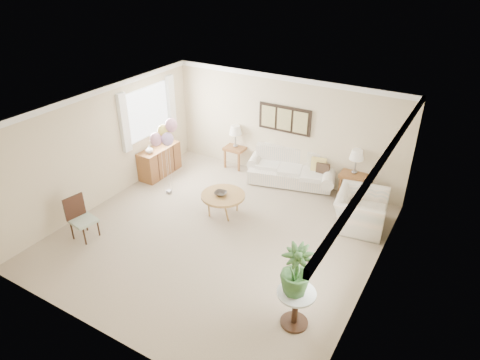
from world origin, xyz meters
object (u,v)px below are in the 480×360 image
at_px(coffee_table, 223,196).
at_px(balloon_cluster, 165,134).
at_px(sofa, 292,170).
at_px(accent_chair, 81,217).
at_px(armchair, 361,210).

relative_size(coffee_table, balloon_cluster, 0.51).
height_order(sofa, coffee_table, sofa).
bearing_deg(balloon_cluster, coffee_table, -3.78).
distance_m(sofa, accent_chair, 5.01).
xyz_separation_m(sofa, armchair, (2.01, -1.02, 0.04)).
xyz_separation_m(armchair, balloon_cluster, (-4.29, -0.96, 1.15)).
relative_size(coffee_table, accent_chair, 1.06).
bearing_deg(balloon_cluster, accent_chair, -100.18).
relative_size(sofa, coffee_table, 2.54).
bearing_deg(accent_chair, coffee_table, 47.20).
bearing_deg(sofa, coffee_table, -108.54).
height_order(armchair, balloon_cluster, balloon_cluster).
height_order(sofa, armchair, sofa).
bearing_deg(sofa, accent_chair, -122.43).
xyz_separation_m(coffee_table, armchair, (2.71, 1.07, -0.08)).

